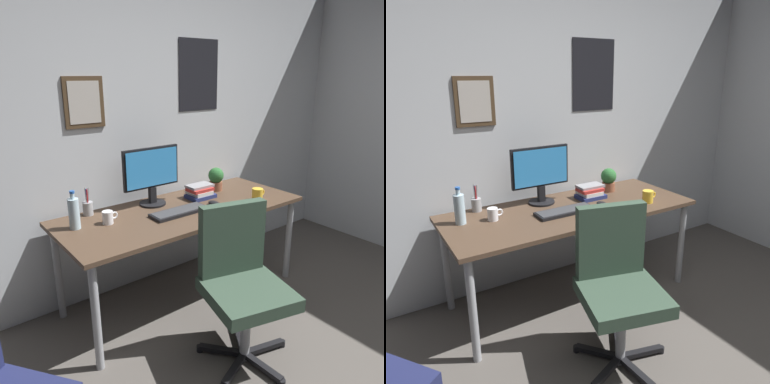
# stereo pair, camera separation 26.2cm
# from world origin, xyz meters

# --- Properties ---
(wall_back) EXTENTS (4.40, 0.10, 2.60)m
(wall_back) POSITION_xyz_m (-0.00, 2.15, 1.30)
(wall_back) COLOR silver
(wall_back) RESTS_ON ground_plane
(desk) EXTENTS (1.84, 0.75, 0.73)m
(desk) POSITION_xyz_m (0.00, 1.70, 0.66)
(desk) COLOR #4C3828
(desk) RESTS_ON ground_plane
(office_chair) EXTENTS (0.58, 0.59, 0.95)m
(office_chair) POSITION_xyz_m (-0.11, 0.99, 0.53)
(office_chair) COLOR #334738
(office_chair) RESTS_ON ground_plane
(monitor) EXTENTS (0.46, 0.20, 0.43)m
(monitor) POSITION_xyz_m (-0.13, 1.91, 0.97)
(monitor) COLOR black
(monitor) RESTS_ON desk
(keyboard) EXTENTS (0.43, 0.15, 0.03)m
(keyboard) POSITION_xyz_m (-0.08, 1.63, 0.74)
(keyboard) COLOR black
(keyboard) RESTS_ON desk
(computer_mouse) EXTENTS (0.06, 0.11, 0.04)m
(computer_mouse) POSITION_xyz_m (0.22, 1.60, 0.75)
(computer_mouse) COLOR black
(computer_mouse) RESTS_ON desk
(water_bottle) EXTENTS (0.07, 0.07, 0.25)m
(water_bottle) POSITION_xyz_m (-0.77, 1.82, 0.84)
(water_bottle) COLOR silver
(water_bottle) RESTS_ON desk
(coffee_mug_near) EXTENTS (0.12, 0.08, 0.09)m
(coffee_mug_near) POSITION_xyz_m (0.57, 1.49, 0.78)
(coffee_mug_near) COLOR yellow
(coffee_mug_near) RESTS_ON desk
(coffee_mug_far) EXTENTS (0.11, 0.07, 0.09)m
(coffee_mug_far) POSITION_xyz_m (-0.56, 1.77, 0.77)
(coffee_mug_far) COLOR white
(coffee_mug_far) RESTS_ON desk
(potted_plant) EXTENTS (0.13, 0.13, 0.20)m
(potted_plant) POSITION_xyz_m (0.48, 1.89, 0.83)
(potted_plant) COLOR brown
(potted_plant) RESTS_ON desk
(pen_cup) EXTENTS (0.07, 0.07, 0.20)m
(pen_cup) POSITION_xyz_m (-0.60, 2.00, 0.78)
(pen_cup) COLOR #9EA0A5
(pen_cup) RESTS_ON desk
(book_stack_left) EXTENTS (0.22, 0.18, 0.10)m
(book_stack_left) POSITION_xyz_m (0.25, 1.81, 0.78)
(book_stack_left) COLOR navy
(book_stack_left) RESTS_ON desk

